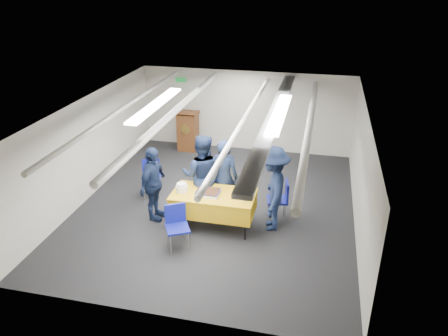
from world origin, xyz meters
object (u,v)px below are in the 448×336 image
at_px(chair_right, 281,196).
at_px(sailor_c, 153,184).
at_px(sailor_d, 272,189).
at_px(podium, 188,130).
at_px(serving_table, 214,203).
at_px(chair_near, 176,222).
at_px(chair_left, 151,174).
at_px(sailor_b, 202,175).
at_px(sheet_cake, 208,192).
at_px(sailor_a, 224,177).

distance_m(chair_right, sailor_c, 2.69).
bearing_deg(sailor_d, podium, -148.72).
bearing_deg(chair_right, serving_table, -154.27).
bearing_deg(chair_near, serving_table, 58.35).
bearing_deg(chair_right, podium, 133.12).
relative_size(serving_table, chair_left, 1.92).
height_order(sailor_c, sailor_d, sailor_d).
bearing_deg(sailor_b, chair_right, 178.46).
xyz_separation_m(sheet_cake, podium, (-1.65, 3.95, -0.20)).
bearing_deg(sailor_c, serving_table, -85.40).
bearing_deg(podium, sheet_cake, -67.31).
height_order(chair_right, sailor_d, sailor_d).
xyz_separation_m(chair_near, sailor_a, (0.58, 1.44, 0.32)).
relative_size(podium, sailor_c, 0.77).
bearing_deg(sailor_d, sailor_c, -92.59).
xyz_separation_m(serving_table, sailor_d, (1.15, 0.24, 0.33)).
relative_size(chair_right, chair_left, 1.00).
bearing_deg(chair_right, sailor_b, -175.54).
xyz_separation_m(podium, sailor_b, (1.38, -3.39, 0.29)).
bearing_deg(podium, sailor_b, -67.94).
distance_m(serving_table, sailor_c, 1.32).
height_order(podium, sailor_d, sailor_d).
height_order(sailor_b, sailor_c, sailor_b).
bearing_deg(chair_left, sailor_b, -20.90).
xyz_separation_m(chair_near, chair_right, (1.82, 1.46, 0.00)).
bearing_deg(podium, serving_table, -65.81).
height_order(sheet_cake, podium, podium).
xyz_separation_m(sailor_c, sailor_d, (2.45, 0.20, 0.08)).
relative_size(serving_table, chair_near, 1.92).
relative_size(sailor_b, sailor_d, 1.01).
relative_size(serving_table, sheet_cake, 3.46).
relative_size(podium, sailor_d, 0.70).
relative_size(serving_table, sailor_c, 1.03).
height_order(sheet_cake, chair_near, chair_near).
height_order(sailor_a, sailor_d, sailor_d).
bearing_deg(chair_right, sailor_c, -167.34).
xyz_separation_m(chair_left, sailor_b, (1.38, -0.53, 0.37)).
bearing_deg(sailor_a, chair_near, 66.54).
height_order(serving_table, podium, podium).
height_order(chair_near, chair_right, same).
bearing_deg(sailor_d, chair_right, 150.89).
distance_m(sailor_a, sailor_c, 1.48).
distance_m(chair_right, chair_left, 3.08).
xyz_separation_m(sheet_cake, chair_left, (-1.65, 1.08, -0.28)).
relative_size(sheet_cake, sailor_c, 0.30).
relative_size(podium, sailor_b, 0.70).
relative_size(serving_table, podium, 1.33).
height_order(sheet_cake, chair_right, chair_right).
xyz_separation_m(chair_left, sailor_d, (2.90, -0.78, 0.36)).
height_order(chair_near, sailor_a, sailor_a).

